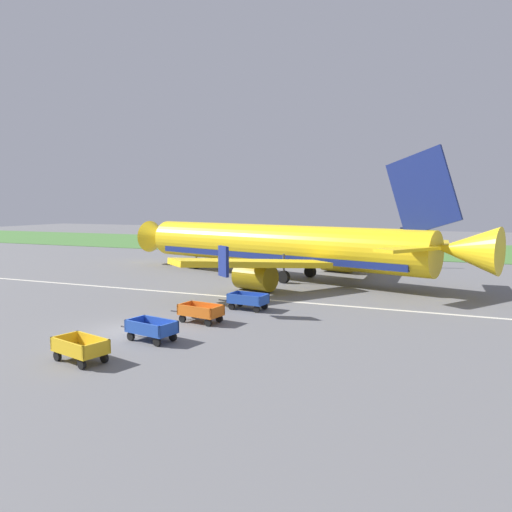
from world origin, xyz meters
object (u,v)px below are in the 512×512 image
Objects in this scene: airplane at (284,246)px; baggage_cart_fourth_in_row at (248,301)px; baggage_cart_third_in_row at (201,312)px; baggage_cart_second_in_row at (151,329)px; baggage_cart_nearest at (80,348)px.

baggage_cart_fourth_in_row is (2.22, -13.67, -2.45)m from airplane.
baggage_cart_second_in_row is at bearing -95.40° from baggage_cart_third_in_row.
baggage_cart_second_in_row is 8.87m from baggage_cart_fourth_in_row.
airplane is at bearing 89.16° from baggage_cart_nearest.
baggage_cart_nearest is at bearing -90.84° from airplane.
baggage_cart_nearest is (-0.39, -26.43, -2.45)m from airplane.
baggage_cart_nearest is 1.00× the size of baggage_cart_fourth_in_row.
baggage_cart_third_in_row is at bearing -86.72° from airplane.
baggage_cart_nearest is at bearing -103.89° from baggage_cart_second_in_row.
airplane is at bearing 91.56° from baggage_cart_second_in_row.
airplane is at bearing 93.28° from baggage_cart_third_in_row.
baggage_cart_third_in_row is 1.00× the size of baggage_cart_fourth_in_row.
baggage_cart_third_in_row is at bearing 80.50° from baggage_cart_nearest.
airplane is at bearing 99.21° from baggage_cart_fourth_in_row.
airplane reaches higher than baggage_cart_second_in_row.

